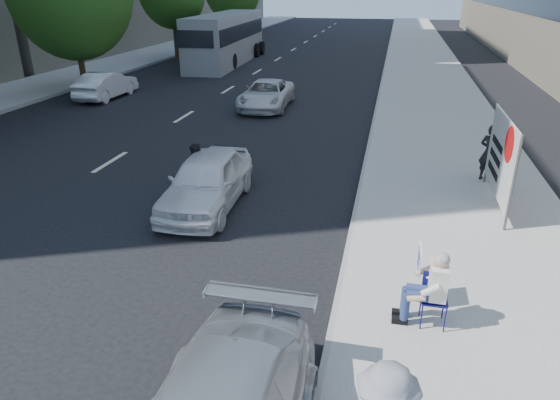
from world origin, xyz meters
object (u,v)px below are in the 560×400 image
(motorcycle, at_px, (198,173))
(seated_protester, at_px, (429,284))
(pedestrian_woman, at_px, (490,153))
(bus, at_px, (226,39))
(white_sedan_near, at_px, (207,181))
(white_sedan_mid, at_px, (106,85))
(white_sedan_far, at_px, (266,95))
(protest_banner, at_px, (501,156))

(motorcycle, bearing_deg, seated_protester, -39.44)
(pedestrian_woman, relative_size, bus, 0.13)
(seated_protester, distance_m, motorcycle, 7.25)
(white_sedan_near, bearing_deg, motorcycle, 125.16)
(white_sedan_mid, distance_m, bus, 12.78)
(pedestrian_woman, height_order, white_sedan_mid, pedestrian_woman)
(white_sedan_mid, height_order, bus, bus)
(pedestrian_woman, bearing_deg, motorcycle, 51.03)
(white_sedan_mid, bearing_deg, white_sedan_far, 178.44)
(white_sedan_mid, relative_size, white_sedan_far, 0.89)
(white_sedan_near, xyz_separation_m, white_sedan_mid, (-9.39, 11.24, -0.04))
(pedestrian_woman, height_order, protest_banner, protest_banner)
(seated_protester, height_order, protest_banner, protest_banner)
(protest_banner, relative_size, bus, 0.25)
(white_sedan_near, xyz_separation_m, bus, (-7.30, 23.80, 0.95))
(white_sedan_near, bearing_deg, seated_protester, -38.95)
(seated_protester, xyz_separation_m, white_sedan_mid, (-14.57, 15.14, -0.23))
(protest_banner, xyz_separation_m, white_sedan_near, (-7.04, -1.39, -0.72))
(motorcycle, height_order, bus, bus)
(protest_banner, height_order, bus, bus)
(protest_banner, height_order, white_sedan_mid, protest_banner)
(white_sedan_mid, height_order, motorcycle, motorcycle)
(seated_protester, bearing_deg, motorcycle, 141.23)
(protest_banner, bearing_deg, white_sedan_far, 130.86)
(white_sedan_far, xyz_separation_m, motorcycle, (0.73, -10.29, 0.03))
(pedestrian_woman, bearing_deg, white_sedan_mid, 6.83)
(pedestrian_woman, distance_m, bus, 25.26)
(seated_protester, xyz_separation_m, white_sedan_near, (-5.17, 3.91, -0.19))
(seated_protester, xyz_separation_m, motorcycle, (-5.65, 4.54, -0.24))
(white_sedan_far, bearing_deg, protest_banner, -51.07)
(protest_banner, distance_m, white_sedan_far, 12.63)
(white_sedan_far, bearing_deg, motorcycle, -87.89)
(seated_protester, distance_m, white_sedan_near, 6.49)
(seated_protester, height_order, white_sedan_near, seated_protester)
(pedestrian_woman, distance_m, white_sedan_far, 11.43)
(bus, bearing_deg, white_sedan_far, -67.09)
(white_sedan_near, bearing_deg, bus, 105.17)
(pedestrian_woman, distance_m, white_sedan_near, 7.75)
(white_sedan_near, bearing_deg, protest_banner, 9.27)
(motorcycle, relative_size, bus, 0.17)
(protest_banner, height_order, motorcycle, protest_banner)
(pedestrian_woman, xyz_separation_m, white_sedan_mid, (-16.50, 8.16, -0.30))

